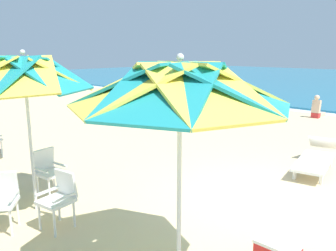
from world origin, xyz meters
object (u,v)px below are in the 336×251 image
plastic_chair_1 (48,169)px  plastic_chair_3 (59,196)px  beach_umbrella_1 (25,75)px  beach_umbrella_0 (180,87)px  beachgoer_seated (317,110)px  sun_lounger_1 (316,158)px  plastic_chair_2 (1,198)px

plastic_chair_1 → plastic_chair_3: 1.30m
beach_umbrella_1 → plastic_chair_1: 1.84m
plastic_chair_3 → beach_umbrella_1: bearing=178.7°
plastic_chair_1 → beach_umbrella_0: bearing=-3.5°
beach_umbrella_1 → beachgoer_seated: (0.48, 11.57, -1.95)m
beach_umbrella_1 → sun_lounger_1: bearing=62.3°
sun_lounger_1 → beachgoer_seated: beachgoer_seated is taller
beach_umbrella_0 → plastic_chair_2: (-2.70, -0.89, -1.75)m
plastic_chair_1 → plastic_chair_3: bearing=-21.3°
plastic_chair_2 → beach_umbrella_0: bearing=18.2°
plastic_chair_2 → sun_lounger_1: 6.32m
beach_umbrella_1 → beachgoer_seated: size_ratio=2.85×
plastic_chair_2 → beachgoer_seated: 12.21m
beach_umbrella_1 → plastic_chair_1: beach_umbrella_1 is taller
beach_umbrella_0 → beachgoer_seated: beach_umbrella_0 is taller
plastic_chair_3 → beachgoer_seated: 11.60m
plastic_chair_1 → plastic_chair_3: (1.21, -0.47, 0.00)m
sun_lounger_1 → plastic_chair_2: bearing=-112.8°
plastic_chair_1 → sun_lounger_1: size_ratio=0.39×
beach_umbrella_0 → plastic_chair_2: beach_umbrella_0 is taller
plastic_chair_2 → sun_lounger_1: size_ratio=0.39×
plastic_chair_1 → beach_umbrella_1: bearing=-50.9°
beach_umbrella_0 → plastic_chair_3: bearing=-172.7°
plastic_chair_1 → sun_lounger_1: (3.10, 4.73, -0.22)m
sun_lounger_1 → beach_umbrella_0: bearing=-87.2°
beach_umbrella_1 → plastic_chair_3: size_ratio=3.04×
beach_umbrella_0 → plastic_chair_3: beach_umbrella_0 is taller
beach_umbrella_1 → beachgoer_seated: 11.75m
plastic_chair_2 → plastic_chair_3: (0.57, 0.62, 0.00)m
plastic_chair_1 → plastic_chair_2: 1.27m
plastic_chair_1 → sun_lounger_1: 5.66m
beach_umbrella_0 → plastic_chair_3: 2.77m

